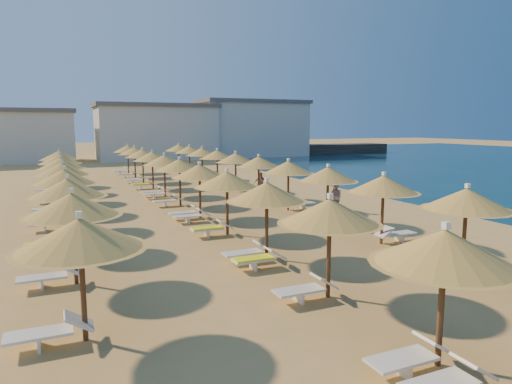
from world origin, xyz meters
name	(u,v)px	position (x,y,z in m)	size (l,w,h in m)	color
ground	(294,236)	(0.00, 0.00, 0.00)	(220.00, 220.00, 0.00)	tan
jetty	(301,150)	(25.93, 45.00, 0.75)	(30.00, 4.00, 1.50)	black
hotel_blocks	(155,131)	(3.74, 45.71, 3.70)	(47.49, 9.92, 8.10)	beige
parasol_row_east	(273,165)	(2.46, 7.10, 2.29)	(2.78, 45.07, 2.81)	brown
parasol_row_west	(189,168)	(-2.46, 7.10, 2.29)	(2.78, 45.07, 2.81)	brown
parasol_row_inland	(64,173)	(-8.58, 7.10, 2.29)	(2.78, 29.69, 2.81)	brown
loungers	(205,204)	(-1.70, 6.85, 0.34)	(14.16, 42.87, 0.66)	silver
beachgoer_b	(335,197)	(4.55, 3.77, 0.79)	(0.76, 0.59, 1.57)	tan
beachgoer_c	(260,184)	(3.12, 10.19, 0.79)	(0.92, 0.38, 1.58)	tan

